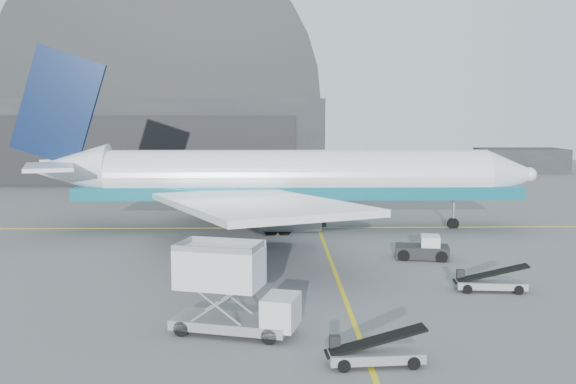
{
  "coord_description": "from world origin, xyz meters",
  "views": [
    {
      "loc": [
        -3.83,
        -35.93,
        10.2
      ],
      "look_at": [
        -2.9,
        9.56,
        4.5
      ],
      "focal_mm": 40.0,
      "sensor_mm": 36.0,
      "label": 1
    }
  ],
  "objects_px": {
    "airliner": "(277,178)",
    "catering_truck": "(230,291)",
    "belt_loader_a": "(374,353)",
    "pushback_tug": "(424,250)",
    "belt_loader_b": "(489,283)"
  },
  "relations": [
    {
      "from": "airliner",
      "to": "catering_truck",
      "type": "bearing_deg",
      "value": -94.8
    },
    {
      "from": "belt_loader_a",
      "to": "pushback_tug",
      "type": "bearing_deg",
      "value": 66.88
    },
    {
      "from": "catering_truck",
      "to": "pushback_tug",
      "type": "distance_m",
      "value": 19.52
    },
    {
      "from": "pushback_tug",
      "to": "catering_truck",
      "type": "bearing_deg",
      "value": -119.5
    },
    {
      "from": "pushback_tug",
      "to": "belt_loader_b",
      "type": "bearing_deg",
      "value": -66.74
    },
    {
      "from": "pushback_tug",
      "to": "belt_loader_a",
      "type": "xyz_separation_m",
      "value": [
        -6.38,
        -18.84,
        -0.15
      ]
    },
    {
      "from": "belt_loader_b",
      "to": "catering_truck",
      "type": "bearing_deg",
      "value": -149.83
    },
    {
      "from": "catering_truck",
      "to": "pushback_tug",
      "type": "height_order",
      "value": "catering_truck"
    },
    {
      "from": "catering_truck",
      "to": "belt_loader_a",
      "type": "xyz_separation_m",
      "value": [
        6.07,
        -3.87,
        -1.54
      ]
    },
    {
      "from": "belt_loader_a",
      "to": "belt_loader_b",
      "type": "height_order",
      "value": "belt_loader_b"
    },
    {
      "from": "pushback_tug",
      "to": "belt_loader_a",
      "type": "bearing_deg",
      "value": -98.45
    },
    {
      "from": "pushback_tug",
      "to": "belt_loader_a",
      "type": "distance_m",
      "value": 19.89
    },
    {
      "from": "belt_loader_a",
      "to": "belt_loader_b",
      "type": "relative_size",
      "value": 0.99
    },
    {
      "from": "catering_truck",
      "to": "belt_loader_a",
      "type": "height_order",
      "value": "catering_truck"
    },
    {
      "from": "catering_truck",
      "to": "belt_loader_b",
      "type": "xyz_separation_m",
      "value": [
        14.35,
        6.76,
        -1.53
      ]
    }
  ]
}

